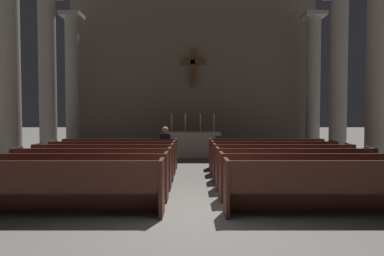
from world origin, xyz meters
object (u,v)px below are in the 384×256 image
(pew_right_row_2, at_px, (309,176))
(column_right_second, at_px, (376,71))
(pew_right_row_6, at_px, (264,153))
(column_left_fourth, at_px, (72,87))
(pew_left_row_5, at_px, (112,157))
(pew_right_row_1, at_px, (329,187))
(column_left_third, at_px, (46,81))
(pew_left_row_6, at_px, (120,153))
(column_left_second, at_px, (8,71))
(candlestick_outer_right, at_px, (213,126))
(pew_left_row_3, at_px, (92,169))
(pew_right_row_5, at_px, (272,157))
(pew_left_row_4, at_px, (103,162))
(pew_left_row_1, at_px, (57,187))
(pew_left_row_2, at_px, (77,177))
(pew_right_row_3, at_px, (293,168))
(column_right_third, at_px, (337,81))
(altar, at_px, (192,144))
(column_right_fourth, at_px, (312,87))
(candlestick_inner_right, at_px, (199,126))
(candlestick_inner_left, at_px, (184,126))
(candlestick_outer_left, at_px, (171,126))
(lone_worshipper, at_px, (165,146))

(pew_right_row_2, height_order, column_right_second, column_right_second)
(pew_right_row_6, bearing_deg, column_right_second, -23.54)
(pew_right_row_6, distance_m, column_left_fourth, 8.50)
(pew_left_row_5, height_order, pew_right_row_2, same)
(pew_right_row_1, height_order, column_left_third, column_left_third)
(pew_left_row_6, bearing_deg, column_left_fourth, 127.65)
(pew_right_row_2, relative_size, column_left_second, 0.59)
(column_left_fourth, bearing_deg, candlestick_outer_right, -6.38)
(pew_left_row_3, bearing_deg, column_left_second, 148.46)
(pew_left_row_6, xyz_separation_m, pew_right_row_6, (4.54, 0.00, 0.00))
(pew_left_row_6, relative_size, pew_right_row_5, 1.00)
(pew_left_row_4, distance_m, pew_right_row_5, 4.64)
(pew_left_row_1, height_order, candlestick_outer_right, candlestick_outer_right)
(pew_left_row_2, distance_m, column_left_fourth, 8.35)
(pew_right_row_1, relative_size, column_right_second, 0.59)
(pew_right_row_3, xyz_separation_m, column_right_second, (2.78, 1.71, 2.40))
(pew_right_row_2, bearing_deg, column_right_third, 61.34)
(pew_right_row_3, relative_size, column_right_third, 0.59)
(pew_left_row_6, relative_size, column_right_second, 0.59)
(pew_right_row_6, distance_m, column_left_third, 7.79)
(pew_right_row_5, bearing_deg, pew_right_row_1, -90.00)
(pew_right_row_6, height_order, candlestick_outer_right, candlestick_outer_right)
(pew_left_row_1, relative_size, pew_left_row_2, 1.00)
(pew_left_row_4, height_order, column_left_third, column_left_third)
(column_right_second, height_order, altar, column_right_second)
(column_right_fourth, height_order, candlestick_inner_right, column_right_fourth)
(pew_right_row_1, relative_size, column_left_third, 0.59)
(pew_left_row_3, bearing_deg, pew_right_row_1, -23.21)
(column_left_third, bearing_deg, pew_right_row_3, -29.35)
(pew_left_row_4, relative_size, candlestick_outer_right, 4.82)
(pew_right_row_2, bearing_deg, pew_left_row_3, 167.90)
(pew_left_row_5, distance_m, candlestick_inner_right, 4.75)
(pew_right_row_5, bearing_deg, pew_left_row_2, -147.25)
(pew_left_row_1, distance_m, pew_left_row_6, 4.86)
(column_right_second, bearing_deg, altar, 140.54)
(pew_right_row_5, distance_m, column_left_fourth, 8.96)
(pew_right_row_6, relative_size, column_right_second, 0.59)
(candlestick_inner_left, bearing_deg, pew_right_row_5, -56.75)
(pew_left_row_6, bearing_deg, column_right_second, -9.40)
(pew_left_row_4, bearing_deg, column_left_third, 131.51)
(pew_right_row_1, bearing_deg, candlestick_inner_right, 104.15)
(candlestick_outer_left, bearing_deg, lone_worshipper, -90.38)
(pew_left_row_3, relative_size, pew_left_row_5, 1.00)
(column_left_fourth, relative_size, candlestick_outer_left, 8.12)
(pew_left_row_1, height_order, pew_left_row_3, same)
(pew_left_row_5, relative_size, candlestick_inner_right, 4.82)
(pew_right_row_2, bearing_deg, pew_left_row_5, 147.25)
(pew_left_row_4, relative_size, pew_right_row_5, 1.00)
(pew_left_row_2, distance_m, column_left_third, 6.28)
(column_left_third, xyz_separation_m, column_left_fourth, (0.00, 2.41, 0.00))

